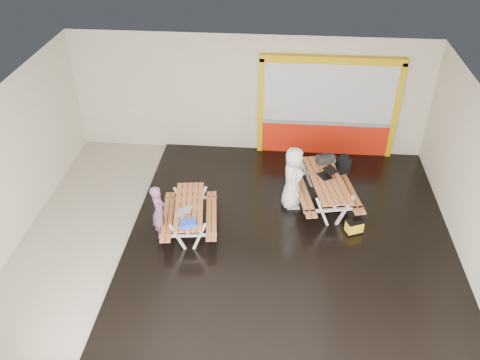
# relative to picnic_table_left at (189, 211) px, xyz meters

# --- Properties ---
(room) EXTENTS (10.02, 8.02, 3.52)m
(room) POSITION_rel_picnic_table_left_xyz_m (1.12, -0.14, 1.18)
(room) COLOR #BCB39F
(room) RESTS_ON ground
(deck) EXTENTS (7.50, 7.98, 0.05)m
(deck) POSITION_rel_picnic_table_left_xyz_m (2.37, -0.14, -0.54)
(deck) COLOR black
(deck) RESTS_ON room
(kiosk) EXTENTS (3.88, 0.16, 3.00)m
(kiosk) POSITION_rel_picnic_table_left_xyz_m (3.32, 3.79, 0.87)
(kiosk) COLOR red
(kiosk) RESTS_ON room
(picnic_table_left) EXTENTS (1.47, 1.99, 0.74)m
(picnic_table_left) POSITION_rel_picnic_table_left_xyz_m (0.00, 0.00, 0.00)
(picnic_table_left) COLOR #D5753E
(picnic_table_left) RESTS_ON deck
(picnic_table_right) EXTENTS (1.82, 2.35, 0.84)m
(picnic_table_right) POSITION_rel_picnic_table_left_xyz_m (3.21, 1.23, 0.07)
(picnic_table_right) COLOR #D5753E
(picnic_table_right) RESTS_ON deck
(person_left) EXTENTS (0.43, 0.55, 1.36)m
(person_left) POSITION_rel_picnic_table_left_xyz_m (-0.63, -0.32, 0.20)
(person_left) COLOR #7E5172
(person_left) RESTS_ON deck
(person_right) EXTENTS (0.55, 0.82, 1.65)m
(person_right) POSITION_rel_picnic_table_left_xyz_m (2.39, 1.13, 0.31)
(person_right) COLOR white
(person_right) RESTS_ON deck
(laptop_left) EXTENTS (0.35, 0.32, 0.14)m
(laptop_left) POSITION_rel_picnic_table_left_xyz_m (-0.06, -0.29, 0.22)
(laptop_left) COLOR silver
(laptop_left) RESTS_ON picnic_table_left
(laptop_right) EXTENTS (0.54, 0.52, 0.17)m
(laptop_right) POSITION_rel_picnic_table_left_xyz_m (3.22, 1.36, 0.33)
(laptop_right) COLOR black
(laptop_right) RESTS_ON picnic_table_right
(blue_pouch) EXTENTS (0.40, 0.34, 0.10)m
(blue_pouch) POSITION_rel_picnic_table_left_xyz_m (0.10, -0.70, 0.22)
(blue_pouch) COLOR blue
(blue_pouch) RESTS_ON picnic_table_left
(toolbox) EXTENTS (0.50, 0.38, 0.26)m
(toolbox) POSITION_rel_picnic_table_left_xyz_m (3.21, 1.98, 0.37)
(toolbox) COLOR black
(toolbox) RESTS_ON picnic_table_right
(backpack) EXTENTS (0.39, 0.33, 0.55)m
(backpack) POSITION_rel_picnic_table_left_xyz_m (3.69, 2.03, 0.19)
(backpack) COLOR black
(backpack) RESTS_ON picnic_table_right
(dark_case) EXTENTS (0.43, 0.36, 0.14)m
(dark_case) POSITION_rel_picnic_table_left_xyz_m (2.83, 1.01, -0.45)
(dark_case) COLOR black
(dark_case) RESTS_ON deck
(fluke_bag) EXTENTS (0.46, 0.39, 0.34)m
(fluke_bag) POSITION_rel_picnic_table_left_xyz_m (3.86, 0.20, -0.35)
(fluke_bag) COLOR black
(fluke_bag) RESTS_ON deck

